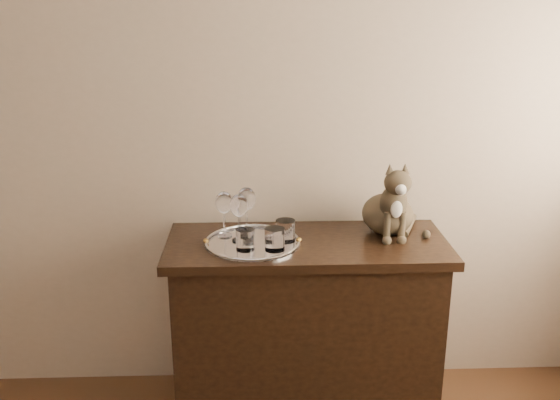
% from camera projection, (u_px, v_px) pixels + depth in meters
% --- Properties ---
extents(wall_back, '(4.00, 0.10, 2.70)m').
position_uv_depth(wall_back, '(169.00, 113.00, 2.77)').
color(wall_back, tan).
rests_on(wall_back, ground).
extents(sideboard, '(1.20, 0.50, 0.85)m').
position_uv_depth(sideboard, '(306.00, 330.00, 2.78)').
color(sideboard, black).
rests_on(sideboard, ground).
extents(tray, '(0.40, 0.40, 0.01)m').
position_uv_depth(tray, '(253.00, 244.00, 2.61)').
color(tray, silver).
rests_on(tray, sideboard).
extents(wine_glass_a, '(0.08, 0.08, 0.20)m').
position_uv_depth(wine_glass_a, '(224.00, 214.00, 2.66)').
color(wine_glass_a, silver).
rests_on(wine_glass_a, tray).
extents(wine_glass_b, '(0.08, 0.08, 0.21)m').
position_uv_depth(wine_glass_b, '(247.00, 211.00, 2.68)').
color(wine_glass_b, white).
rests_on(wine_glass_b, tray).
extents(wine_glass_d, '(0.08, 0.08, 0.21)m').
position_uv_depth(wine_glass_d, '(239.00, 218.00, 2.61)').
color(wine_glass_d, white).
rests_on(wine_glass_d, tray).
extents(tumbler_a, '(0.08, 0.08, 0.09)m').
position_uv_depth(tumbler_a, '(275.00, 239.00, 2.53)').
color(tumbler_a, white).
rests_on(tumbler_a, tray).
extents(tumbler_b, '(0.08, 0.08, 0.09)m').
position_uv_depth(tumbler_b, '(245.00, 240.00, 2.53)').
color(tumbler_b, silver).
rests_on(tumbler_b, tray).
extents(tumbler_c, '(0.08, 0.08, 0.09)m').
position_uv_depth(tumbler_c, '(285.00, 231.00, 2.62)').
color(tumbler_c, white).
rests_on(tumbler_c, tray).
extents(cat, '(0.36, 0.33, 0.34)m').
position_uv_depth(cat, '(389.00, 195.00, 2.70)').
color(cat, brown).
rests_on(cat, sideboard).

